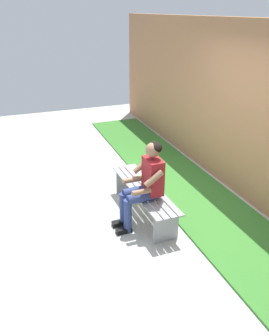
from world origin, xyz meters
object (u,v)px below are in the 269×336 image
object	(u,v)px
person_seated	(145,182)
book_open	(133,171)
apple	(141,177)
bench_near	(144,194)

from	to	relation	value
person_seated	book_open	xyz separation A→B (m)	(0.83, -0.15, -0.23)
apple	book_open	size ratio (longest dim) A/B	0.19
apple	bench_near	bearing A→B (deg)	168.99
person_seated	apple	size ratio (longest dim) A/B	15.58
apple	book_open	xyz separation A→B (m)	(0.30, 0.01, -0.03)
bench_near	book_open	distance (m)	0.59
person_seated	book_open	world-z (taller)	person_seated
person_seated	book_open	bearing A→B (deg)	-9.93
bench_near	apple	bearing A→B (deg)	-11.01
apple	book_open	bearing A→B (deg)	1.23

